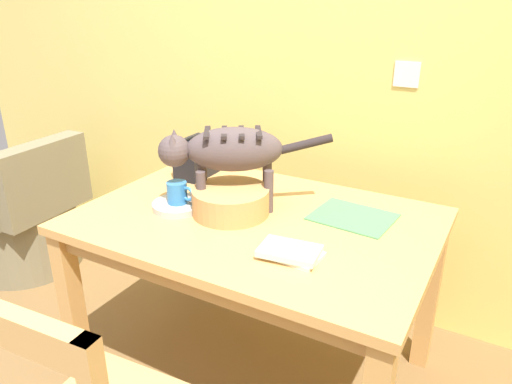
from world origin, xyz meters
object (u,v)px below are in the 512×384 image
coffee_mug (178,193)px  book_stack (290,252)px  saucer_bowl (178,205)px  magazine (353,217)px  wicker_armchair (27,223)px  cat (227,152)px  dining_table (256,237)px  wicker_basket (231,201)px  toaster (197,158)px

coffee_mug → book_stack: bearing=-12.7°
saucer_bowl → coffee_mug: 0.06m
saucer_bowl → coffee_mug: coffee_mug is taller
coffee_mug → book_stack: 0.55m
magazine → wicker_armchair: (-1.90, -0.06, -0.46)m
cat → book_stack: cat is taller
book_stack → wicker_armchair: size_ratio=0.26×
dining_table → magazine: size_ratio=4.50×
book_stack → wicker_basket: (-0.34, 0.18, 0.04)m
book_stack → toaster: toaster is taller
dining_table → wicker_basket: bearing=-168.7°
book_stack → dining_table: bearing=139.5°
toaster → dining_table: bearing=-29.4°
dining_table → coffee_mug: coffee_mug is taller
dining_table → cat: cat is taller
saucer_bowl → coffee_mug: (0.00, 0.00, 0.05)m
cat → saucer_bowl: cat is taller
magazine → toaster: 0.78m
dining_table → toaster: 0.54m
cat → book_stack: bearing=-152.7°
wicker_basket → coffee_mug: bearing=-162.2°
cat → toaster: bearing=21.4°
dining_table → coffee_mug: size_ratio=10.91×
coffee_mug → toaster: size_ratio=0.60×
cat → wicker_basket: (0.04, -0.04, -0.18)m
toaster → wicker_basket: bearing=-37.8°
wicker_basket → saucer_bowl: bearing=-162.5°
saucer_bowl → toaster: bearing=114.1°
wicker_basket → toaster: bearing=142.2°
cat → wicker_armchair: cat is taller
wicker_armchair → wicker_basket: bearing=-97.5°
dining_table → saucer_bowl: (-0.30, -0.08, 0.10)m
cat → wicker_basket: bearing=-167.9°
book_stack → saucer_bowl: bearing=167.4°
book_stack → magazine: bearing=78.1°
magazine → book_stack: size_ratio=1.44×
dining_table → coffee_mug: 0.34m
magazine → toaster: toaster is taller
toaster → wicker_armchair: toaster is taller
magazine → wicker_basket: size_ratio=0.99×
dining_table → cat: (-0.14, 0.02, 0.31)m
dining_table → coffee_mug: bearing=-164.3°
dining_table → book_stack: (0.24, -0.20, 0.10)m
wicker_basket → toaster: toaster is taller
coffee_mug → magazine: bearing=22.4°
wicker_basket → wicker_armchair: size_ratio=0.37×
coffee_mug → magazine: coffee_mug is taller
saucer_bowl → magazine: 0.67m
wicker_basket → toaster: (-0.35, 0.27, 0.03)m
saucer_bowl → wicker_armchair: wicker_armchair is taller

